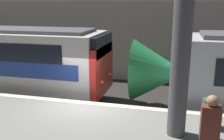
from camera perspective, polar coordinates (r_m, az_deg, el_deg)
ground_plane at (r=10.16m, az=-5.13°, el=-12.34°), size 120.00×120.00×0.00m
station_rear_barrier at (r=15.56m, az=2.53°, el=6.23°), size 50.00×0.15×4.67m
support_pillar_near at (r=6.97m, az=14.67°, el=1.80°), size 0.49×0.49×4.11m
person_waiting at (r=5.86m, az=20.40°, el=-12.79°), size 0.38×0.24×1.76m
trash_bin at (r=8.18m, az=20.37°, el=-8.79°), size 0.44×0.44×0.85m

